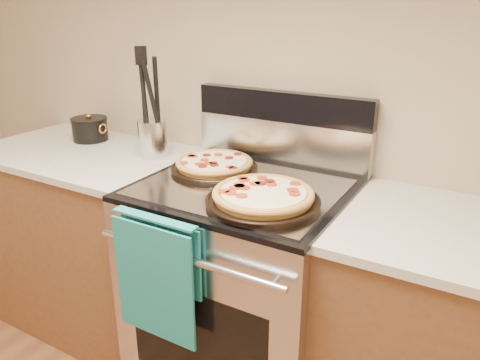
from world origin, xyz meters
The scene contains 15 objects.
wall_back centered at (0.00, 2.00, 1.35)m, with size 4.00×4.00×0.00m, color tan.
range_body centered at (0.00, 1.65, 0.45)m, with size 0.76×0.68×0.90m, color #B7B7BC.
oven_window centered at (0.00, 1.31, 0.45)m, with size 0.56×0.01×0.40m, color black.
cooktop centered at (0.00, 1.65, 0.91)m, with size 0.76×0.68×0.02m, color black.
backsplash_lower centered at (0.00, 1.96, 1.01)m, with size 0.76×0.06×0.18m, color silver.
backsplash_upper centered at (0.00, 1.96, 1.16)m, with size 0.76×0.06×0.12m, color black.
oven_handle centered at (0.00, 1.27, 0.80)m, with size 0.03×0.03×0.70m, color silver.
dish_towel centered at (-0.12, 1.27, 0.70)m, with size 0.32×0.05×0.42m, color #186F7C, non-canonical shape.
foil_sheet centered at (0.00, 1.62, 0.92)m, with size 0.70×0.55×0.01m, color gray.
cabinet_left centered at (-0.88, 1.68, 0.44)m, with size 1.00×0.62×0.88m, color brown.
countertop_left centered at (-0.88, 1.68, 0.90)m, with size 1.02×0.64×0.03m, color beige.
pepperoni_pizza_back centered at (-0.18, 1.72, 0.95)m, with size 0.34×0.34×0.05m, color #BD8139, non-canonical shape.
pepperoni_pizza_front centered at (0.14, 1.52, 0.95)m, with size 0.38×0.38×0.05m, color #BD8139, non-canonical shape.
utensil_crock centered at (-0.54, 1.78, 0.99)m, with size 0.13×0.13×0.16m, color silver.
saucepan centered at (-0.98, 1.83, 0.96)m, with size 0.17×0.17×0.10m, color black.
Camera 1 is at (0.79, 0.25, 1.55)m, focal length 35.00 mm.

